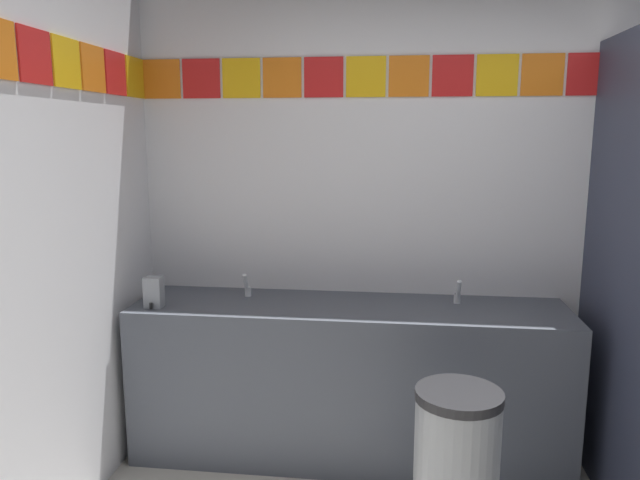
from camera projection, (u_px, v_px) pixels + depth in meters
name	position (u px, v px, depth m)	size (l,w,h in m)	color
wall_back	(490.00, 194.00, 3.20)	(3.83, 0.09, 2.78)	silver
vanity_counter	(348.00, 379.00, 3.16)	(2.26, 0.55, 0.84)	#4C515B
faucet_left	(247.00, 288.00, 3.23)	(0.04, 0.10, 0.14)	silver
faucet_right	(458.00, 294.00, 3.10)	(0.04, 0.10, 0.14)	silver
soap_dispenser	(154.00, 292.00, 3.04)	(0.09, 0.09, 0.16)	gray
trash_bin	(456.00, 470.00, 2.45)	(0.35, 0.35, 0.70)	#999EA3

